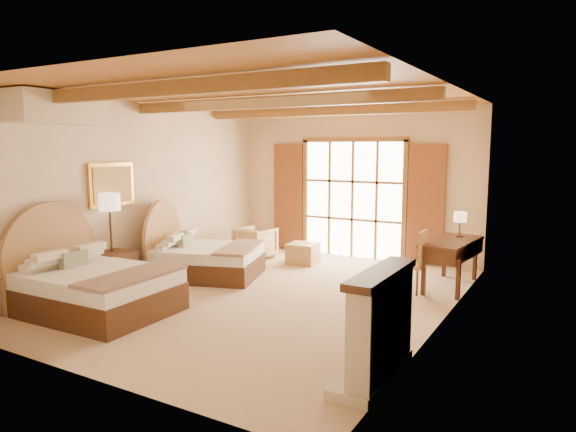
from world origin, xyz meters
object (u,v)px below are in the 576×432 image
Objects in this scene: bed_far at (201,256)px; nightstand at (115,271)px; armchair at (255,243)px; bed_near at (90,283)px; desk at (451,262)px.

nightstand is at bearing -132.36° from bed_far.
nightstand is 3.30m from armchair.
armchair is (0.09, 4.22, -0.08)m from bed_near.
nightstand is 0.86× the size of armchair.
armchair is at bearing 70.86° from bed_far.
nightstand is at bearing 119.91° from bed_near.
bed_far is 1.44× the size of desk.
bed_far is at bearing 65.06° from nightstand.
desk reaches higher than armchair.
bed_near is 0.92× the size of bed_far.
armchair is 4.20m from desk.
bed_near is at bearing -130.97° from desk.
bed_near is 1.33× the size of desk.
bed_near is 3.28× the size of nightstand.
bed_far is at bearing 94.96° from armchair.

